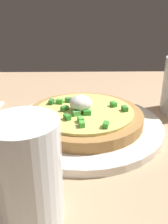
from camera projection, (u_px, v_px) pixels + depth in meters
dining_table at (95, 147)px, 41.34cm from camera, size 90.93×89.48×2.01cm
plate at (84, 125)px, 44.90cm from camera, size 28.20×28.20×1.30cm
pizza at (84, 116)px, 44.11cm from camera, size 21.03×21.03×5.12cm
cup_far at (27, 174)px, 24.58cm from camera, size 7.10×7.10×11.42cm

